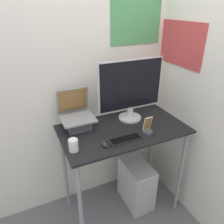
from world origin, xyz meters
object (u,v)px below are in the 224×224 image
at_px(computer_tower, 136,183).
at_px(mouse, 105,144).
at_px(monitor, 131,91).
at_px(keyboard, 125,139).
at_px(laptop, 77,119).
at_px(cell_phone, 148,129).

bearing_deg(computer_tower, mouse, -157.19).
xyz_separation_m(monitor, keyboard, (-0.21, -0.31, -0.27)).
height_order(mouse, computer_tower, mouse).
height_order(laptop, computer_tower, laptop).
bearing_deg(mouse, monitor, 38.75).
bearing_deg(cell_phone, computer_tower, 81.16).
relative_size(mouse, cell_phone, 0.45).
xyz_separation_m(laptop, mouse, (0.10, -0.36, -0.07)).
height_order(laptop, monitor, monitor).
bearing_deg(laptop, keyboard, -51.44).
relative_size(mouse, computer_tower, 0.14).
relative_size(monitor, mouse, 9.23).
relative_size(monitor, keyboard, 2.25).
xyz_separation_m(laptop, computer_tower, (0.53, -0.18, -0.80)).
xyz_separation_m(keyboard, cell_phone, (0.22, 0.02, 0.03)).
distance_m(monitor, cell_phone, 0.38).
relative_size(monitor, computer_tower, 1.27).
bearing_deg(keyboard, monitor, 56.00).
xyz_separation_m(laptop, monitor, (0.49, -0.05, 0.20)).
xyz_separation_m(cell_phone, computer_tower, (0.02, 0.15, -0.76)).
bearing_deg(monitor, mouse, -141.25).
distance_m(laptop, monitor, 0.53).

